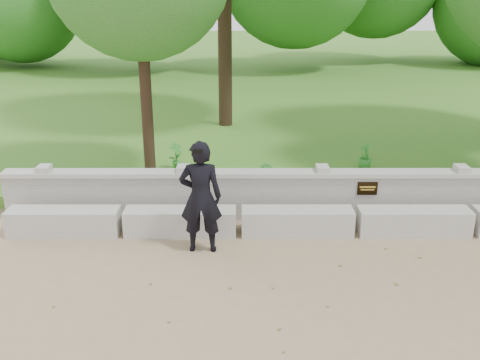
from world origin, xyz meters
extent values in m
plane|color=#927959|center=(0.00, 0.00, 0.00)|extent=(80.00, 80.00, 0.00)
cube|color=#3A6B1F|center=(0.00, 14.00, 0.12)|extent=(40.00, 22.00, 0.25)
cube|color=beige|center=(-5.00, 1.90, 0.23)|extent=(1.90, 0.45, 0.45)
cube|color=beige|center=(-3.00, 1.90, 0.23)|extent=(1.90, 0.45, 0.45)
cube|color=beige|center=(-1.00, 1.90, 0.23)|extent=(1.90, 0.45, 0.45)
cube|color=beige|center=(1.00, 1.90, 0.23)|extent=(1.90, 0.45, 0.45)
cube|color=#B5B3AB|center=(0.00, 2.60, 0.41)|extent=(12.50, 0.25, 0.82)
cube|color=beige|center=(0.00, 2.60, 0.86)|extent=(12.50, 0.35, 0.08)
cube|color=black|center=(0.30, 2.46, 0.62)|extent=(0.36, 0.02, 0.24)
imported|color=black|center=(-2.60, 1.30, 0.91)|extent=(0.67, 0.44, 1.83)
cube|color=black|center=(-2.60, 0.93, 1.77)|extent=(0.14, 0.02, 0.07)
cylinder|color=#382619|center=(-3.85, 4.10, 1.97)|extent=(0.23, 0.23, 3.45)
cylinder|color=#382619|center=(-2.40, 8.76, 3.13)|extent=(0.39, 0.39, 5.76)
imported|color=#31862D|center=(-3.38, 4.69, 0.55)|extent=(0.37, 0.38, 0.60)
imported|color=#31862D|center=(-1.48, 3.30, 0.52)|extent=(0.36, 0.38, 0.55)
imported|color=#31862D|center=(0.76, 4.69, 0.54)|extent=(0.34, 0.37, 0.58)
camera|label=1|loc=(-1.98, -6.48, 3.98)|focal=40.00mm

